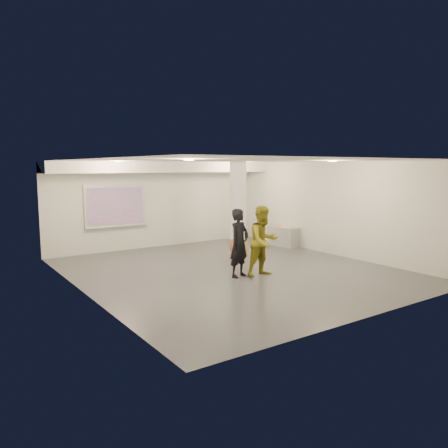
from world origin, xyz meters
TOP-DOWN VIEW (x-y plane):
  - floor at (0.00, 0.00)m, footprint 8.00×9.00m
  - ceiling at (0.00, 0.00)m, footprint 8.00×9.00m
  - wall_back at (0.00, 4.50)m, footprint 8.00×0.01m
  - wall_front at (0.00, -4.50)m, footprint 8.00×0.01m
  - wall_left at (-4.00, 0.00)m, footprint 0.01×9.00m
  - wall_right at (4.00, 0.00)m, footprint 0.01×9.00m
  - soffit_band at (0.00, 3.95)m, footprint 8.00×1.10m
  - downlight_nw at (-2.20, 2.50)m, footprint 0.22×0.22m
  - downlight_ne at (2.20, 2.50)m, footprint 0.22×0.22m
  - downlight_sw at (-2.20, -1.50)m, footprint 0.22×0.22m
  - downlight_se at (2.20, -1.50)m, footprint 0.22×0.22m
  - column at (1.50, 1.80)m, footprint 0.52×0.52m
  - projection_screen at (-1.60, 4.45)m, footprint 2.10×0.13m
  - credenza at (3.72, 2.04)m, footprint 0.58×1.21m
  - papers_stack at (3.67, 1.91)m, footprint 0.25×0.31m
  - postit_pad at (3.75, 2.27)m, footprint 0.25×0.30m
  - cardboard_back at (1.31, 1.34)m, footprint 0.50×0.13m
  - cardboard_front at (1.31, 1.58)m, footprint 0.54×0.34m
  - woman at (-0.23, -0.63)m, footprint 0.74×0.60m
  - man at (0.35, -0.89)m, footprint 0.90×0.71m

SIDE VIEW (x-z plane):
  - floor at x=0.00m, z-range -0.01..0.01m
  - cardboard_front at x=1.31m, z-range 0.00..0.53m
  - cardboard_back at x=1.31m, z-range 0.00..0.54m
  - credenza at x=3.72m, z-range 0.00..0.69m
  - papers_stack at x=3.67m, z-range 0.69..0.71m
  - postit_pad at x=3.75m, z-range 0.69..0.72m
  - woman at x=-0.23m, z-range 0.00..1.77m
  - man at x=0.35m, z-range 0.00..1.83m
  - wall_back at x=0.00m, z-range 0.00..3.00m
  - wall_front at x=0.00m, z-range 0.00..3.00m
  - wall_left at x=-4.00m, z-range 0.00..3.00m
  - wall_right at x=4.00m, z-range 0.00..3.00m
  - column at x=1.50m, z-range 0.00..3.00m
  - projection_screen at x=-1.60m, z-range 0.82..2.24m
  - soffit_band at x=0.00m, z-range 2.64..3.00m
  - downlight_nw at x=-2.20m, z-range 2.97..2.99m
  - downlight_ne at x=2.20m, z-range 2.97..2.99m
  - downlight_sw at x=-2.20m, z-range 2.97..2.99m
  - downlight_se at x=2.20m, z-range 2.97..2.99m
  - ceiling at x=0.00m, z-range 3.00..3.00m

